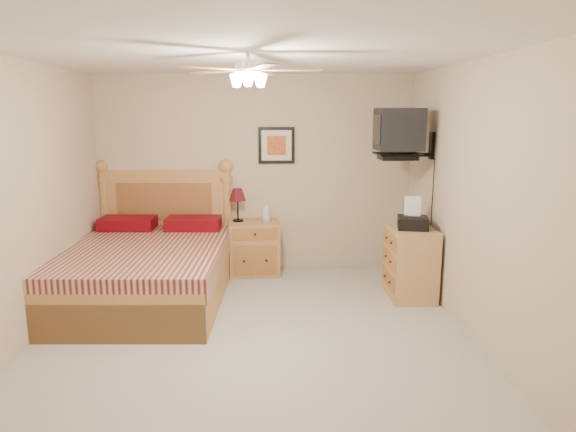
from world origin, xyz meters
name	(u,v)px	position (x,y,z in m)	size (l,w,h in m)	color
floor	(253,342)	(0.00, 0.00, 0.00)	(4.50, 4.50, 0.00)	#A29C93
ceiling	(249,54)	(0.00, 0.00, 2.50)	(4.00, 4.50, 0.04)	white
wall_back	(256,174)	(0.00, 2.25, 1.25)	(4.00, 0.04, 2.50)	#BFA88C
wall_front	(237,302)	(0.00, -2.25, 1.25)	(4.00, 0.04, 2.50)	#BFA88C
wall_left	(12,208)	(-2.00, 0.00, 1.25)	(0.04, 4.50, 2.50)	#BFA88C
wall_right	(480,204)	(2.00, 0.00, 1.25)	(0.04, 4.50, 2.50)	#BFA88C
bed	(142,236)	(-1.21, 1.12, 0.73)	(1.71, 2.24, 1.45)	#BF8744
nightstand	(254,248)	(-0.03, 2.00, 0.34)	(0.63, 0.47, 0.68)	#AE7049
table_lamp	(238,205)	(-0.23, 2.04, 0.89)	(0.23, 0.23, 0.42)	#540E18
lotion_bottle	(266,211)	(0.13, 2.03, 0.81)	(0.10, 0.10, 0.26)	silver
framed_picture	(276,145)	(0.27, 2.23, 1.62)	(0.46, 0.04, 0.46)	black
dresser	(410,262)	(1.73, 1.09, 0.40)	(0.47, 0.67, 0.79)	#A66E4A
fax_machine	(413,213)	(1.72, 1.05, 0.96)	(0.32, 0.34, 0.34)	black
magazine_lower	(402,223)	(1.67, 1.30, 0.80)	(0.18, 0.24, 0.02)	tan
magazine_upper	(401,220)	(1.67, 1.33, 0.82)	(0.20, 0.27, 0.02)	tan
wall_tv	(412,133)	(1.75, 1.34, 1.81)	(0.56, 0.46, 0.58)	black
ceiling_fan	(248,70)	(0.00, -0.20, 2.36)	(1.14, 1.14, 0.28)	white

